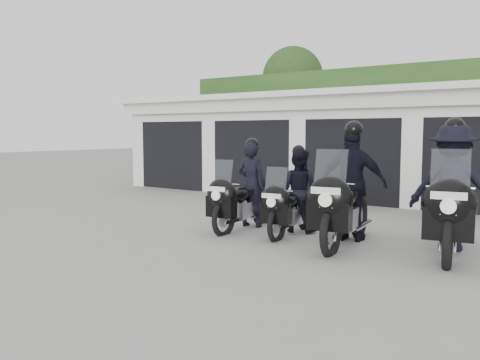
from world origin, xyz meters
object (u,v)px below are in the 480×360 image
Objects in this scene: police_bike_a at (244,192)px; police_bike_b at (294,195)px; police_bike_c at (349,190)px; police_bike_d at (452,194)px.

police_bike_a reaches higher than police_bike_b.
police_bike_c is (2.15, -0.04, 0.18)m from police_bike_a.
police_bike_d is at bearing -3.40° from police_bike_b.
police_bike_b is at bearing 163.40° from police_bike_c.
police_bike_d is at bearing 3.35° from police_bike_c.
police_bike_b is 0.79× the size of police_bike_c.
police_bike_a is 1.02m from police_bike_b.
police_bike_c is 0.99× the size of police_bike_d.
police_bike_a is 3.72m from police_bike_d.
police_bike_c reaches higher than police_bike_b.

